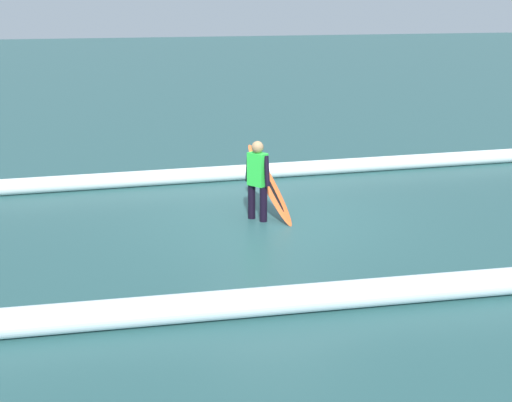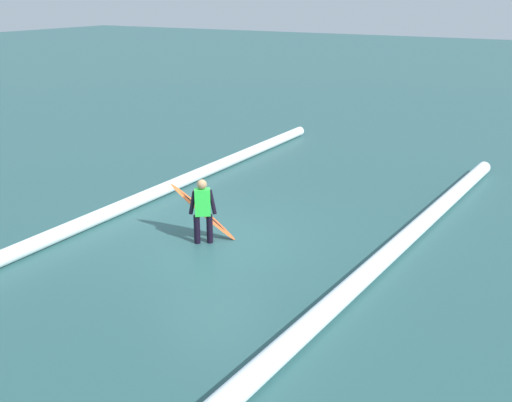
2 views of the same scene
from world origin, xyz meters
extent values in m
plane|color=#2A5656|center=(0.00, 0.00, 0.00)|extent=(131.20, 131.20, 0.00)
cylinder|color=black|center=(0.42, -0.15, 0.33)|extent=(0.14, 0.14, 0.66)
cylinder|color=black|center=(0.26, 0.08, 0.33)|extent=(0.14, 0.14, 0.66)
cube|color=#2DD83F|center=(0.34, -0.04, 0.96)|extent=(0.36, 0.39, 0.60)
sphere|color=#A27D55|center=(0.34, -0.04, 1.37)|extent=(0.22, 0.22, 0.22)
cylinder|color=black|center=(0.47, -0.21, 0.96)|extent=(0.09, 0.21, 0.55)
cylinder|color=black|center=(0.22, 0.14, 0.96)|extent=(0.09, 0.21, 0.55)
ellipsoid|color=#E55926|center=(0.06, -0.24, 0.61)|extent=(0.66, 1.55, 1.25)
ellipsoid|color=black|center=(0.06, -0.24, 0.61)|extent=(0.41, 1.22, 1.01)
cylinder|color=white|center=(-0.33, -2.88, 0.17)|extent=(19.60, 0.69, 0.34)
cylinder|color=white|center=(2.44, 3.60, 0.19)|extent=(21.60, 2.03, 0.37)
camera|label=1|loc=(3.38, 11.05, 3.86)|focal=46.11mm
camera|label=2|loc=(10.24, 6.96, 5.29)|focal=41.31mm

